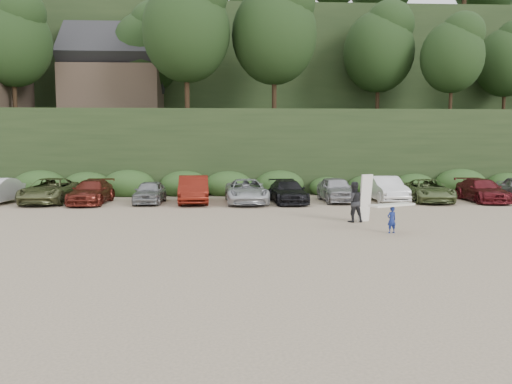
{
  "coord_description": "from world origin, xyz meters",
  "views": [
    {
      "loc": [
        -2.06,
        -19.9,
        3.47
      ],
      "look_at": [
        -0.94,
        3.0,
        1.3
      ],
      "focal_mm": 35.0,
      "sensor_mm": 36.0,
      "label": 1
    }
  ],
  "objects": [
    {
      "name": "hillside_backdrop",
      "position": [
        -0.26,
        35.93,
        11.22
      ],
      "size": [
        90.0,
        41.5,
        28.0
      ],
      "color": "black",
      "rests_on": "ground"
    },
    {
      "name": "adult_surfer",
      "position": [
        3.46,
        2.14,
        0.93
      ],
      "size": [
        1.38,
        0.79,
        2.15
      ],
      "color": "black",
      "rests_on": "ground"
    },
    {
      "name": "child_surfer",
      "position": [
        4.24,
        -0.73,
        0.79
      ],
      "size": [
        1.98,
        1.29,
        1.16
      ],
      "color": "navy",
      "rests_on": "ground"
    },
    {
      "name": "ground",
      "position": [
        0.0,
        0.0,
        0.0
      ],
      "size": [
        120.0,
        120.0,
        0.0
      ],
      "primitive_type": "plane",
      "color": "tan",
      "rests_on": "ground"
    },
    {
      "name": "parked_cars",
      "position": [
        -0.02,
        9.92,
        0.74
      ],
      "size": [
        39.46,
        6.02,
        1.63
      ],
      "color": "silver",
      "rests_on": "ground"
    }
  ]
}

